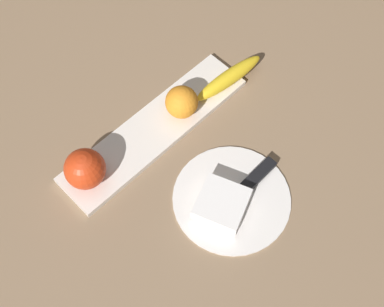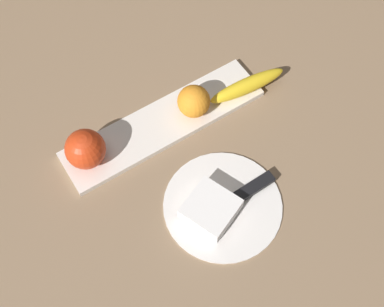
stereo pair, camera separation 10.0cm
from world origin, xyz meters
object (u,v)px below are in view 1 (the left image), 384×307
at_px(apple, 85,169).
at_px(folded_napkin, 222,204).
at_px(fruit_tray, 155,129).
at_px(banana, 229,78).
at_px(dinner_plate, 232,198).
at_px(orange_near_apple, 181,102).
at_px(knife, 253,180).

xyz_separation_m(apple, folded_napkin, (-0.15, 0.23, -0.03)).
distance_m(fruit_tray, banana, 0.20).
xyz_separation_m(apple, banana, (-0.38, 0.04, -0.02)).
height_order(dinner_plate, folded_napkin, folded_napkin).
bearing_deg(folded_napkin, orange_near_apple, -114.83).
relative_size(fruit_tray, knife, 2.55).
relative_size(banana, dinner_plate, 0.78).
relative_size(fruit_tray, orange_near_apple, 6.45).
height_order(fruit_tray, dinner_plate, fruit_tray).
relative_size(banana, folded_napkin, 2.00).
bearing_deg(banana, orange_near_apple, -3.45).
height_order(apple, banana, apple).
xyz_separation_m(fruit_tray, apple, (0.18, -0.01, 0.05)).
bearing_deg(fruit_tray, knife, 103.79).
bearing_deg(knife, folded_napkin, -4.58).
bearing_deg(folded_napkin, apple, -57.56).
distance_m(fruit_tray, knife, 0.24).
xyz_separation_m(apple, orange_near_apple, (-0.25, 0.02, -0.01)).
distance_m(apple, folded_napkin, 0.28).
relative_size(fruit_tray, banana, 2.47).
relative_size(apple, orange_near_apple, 1.16).
bearing_deg(apple, fruit_tray, 178.16).
height_order(fruit_tray, banana, banana).
bearing_deg(apple, dinner_plate, 127.38).
distance_m(apple, dinner_plate, 0.30).
bearing_deg(fruit_tray, apple, -1.84).
distance_m(fruit_tray, dinner_plate, 0.23).
relative_size(apple, folded_napkin, 0.89).
height_order(fruit_tray, apple, apple).
bearing_deg(banana, fruit_tray, -3.56).
distance_m(orange_near_apple, folded_napkin, 0.24).
height_order(banana, dinner_plate, banana).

